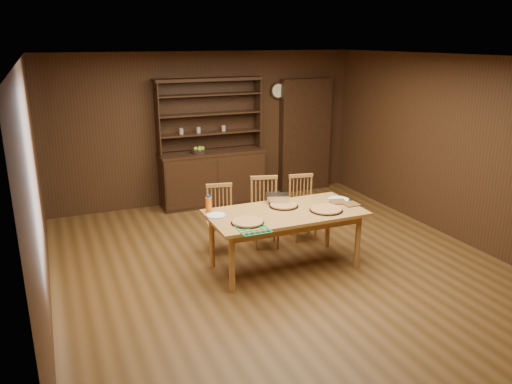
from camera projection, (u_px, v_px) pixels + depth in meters
name	position (u px, v px, depth m)	size (l,w,h in m)	color
floor	(280.00, 265.00, 6.44)	(6.00, 6.00, 0.00)	brown
room_shell	(282.00, 145.00, 5.98)	(6.00, 6.00, 6.00)	beige
china_hutch	(212.00, 171.00, 8.69)	(1.84, 0.52, 2.17)	#311D10
doorway	(305.00, 135.00, 9.39)	(1.00, 0.18, 2.10)	#311D10
wall_clock	(278.00, 91.00, 8.98)	(0.30, 0.05, 0.30)	#311D10
dining_table	(285.00, 217.00, 6.20)	(1.92, 0.96, 0.75)	#A57139
chair_left	(221.00, 216.00, 6.81)	(0.44, 0.42, 0.92)	#AD733B
chair_center	(265.00, 209.00, 6.97)	(0.49, 0.47, 0.98)	#AD733B
chair_right	(302.00, 205.00, 7.24)	(0.43, 0.41, 0.93)	#AD733B
pizza_left	(248.00, 222.00, 5.77)	(0.39, 0.39, 0.04)	black
pizza_right	(326.00, 209.00, 6.20)	(0.42, 0.42, 0.04)	black
pizza_center	(284.00, 205.00, 6.36)	(0.38, 0.38, 0.04)	black
cooling_rack	(253.00, 229.00, 5.58)	(0.33, 0.33, 0.01)	#0CA157
plate_left	(216.00, 215.00, 6.02)	(0.25, 0.25, 0.02)	white
plate_right	(338.00, 199.00, 6.61)	(0.29, 0.29, 0.02)	white
foil_dish	(277.00, 198.00, 6.50)	(0.28, 0.20, 0.11)	silver
juice_bottle	(209.00, 204.00, 6.13)	(0.07, 0.07, 0.22)	orange
pot_holder_a	(351.00, 204.00, 6.43)	(0.19, 0.19, 0.01)	maroon
pot_holder_b	(338.00, 202.00, 6.52)	(0.21, 0.21, 0.02)	maroon
fruit_bowl	(199.00, 151.00, 8.42)	(0.26, 0.26, 0.12)	black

